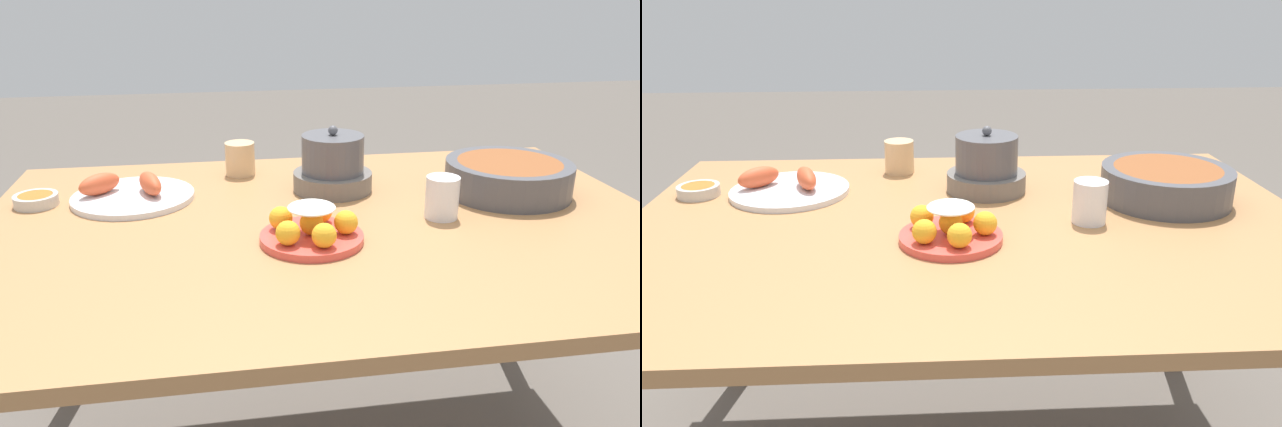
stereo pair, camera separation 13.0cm
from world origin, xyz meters
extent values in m
cylinder|color=#A87547|center=(-0.71, 0.48, 0.35)|extent=(0.06, 0.06, 0.69)
cylinder|color=#A87547|center=(0.71, 0.48, 0.35)|extent=(0.06, 0.06, 0.69)
cube|color=#A87547|center=(0.00, 0.00, 0.71)|extent=(1.52, 1.05, 0.03)
cylinder|color=#E04C42|center=(-0.05, -0.10, 0.73)|extent=(0.21, 0.21, 0.02)
sphere|color=#F4A823|center=(0.02, -0.11, 0.76)|extent=(0.05, 0.05, 0.05)
sphere|color=#F4A823|center=(-0.02, -0.04, 0.76)|extent=(0.05, 0.05, 0.05)
sphere|color=#F4A823|center=(-0.11, -0.07, 0.76)|extent=(0.05, 0.05, 0.05)
sphere|color=#F4A823|center=(-0.10, -0.15, 0.76)|extent=(0.05, 0.05, 0.05)
sphere|color=#F4A823|center=(-0.04, -0.17, 0.76)|extent=(0.05, 0.05, 0.05)
ellipsoid|color=white|center=(-0.05, -0.10, 0.79)|extent=(0.10, 0.10, 0.02)
sphere|color=#F4A823|center=(-0.05, -0.10, 0.76)|extent=(0.05, 0.05, 0.05)
cylinder|color=#4C4C51|center=(0.47, 0.12, 0.76)|extent=(0.31, 0.31, 0.08)
cylinder|color=brown|center=(0.47, 0.12, 0.80)|extent=(0.25, 0.25, 0.01)
cylinder|color=beige|center=(-0.66, 0.21, 0.73)|extent=(0.10, 0.10, 0.03)
cylinder|color=#B26623|center=(-0.66, 0.21, 0.75)|extent=(0.08, 0.08, 0.01)
cylinder|color=silver|center=(-0.44, 0.22, 0.73)|extent=(0.29, 0.29, 0.01)
ellipsoid|color=#D1512D|center=(-0.39, 0.22, 0.76)|extent=(0.08, 0.12, 0.05)
ellipsoid|color=#D1512D|center=(-0.51, 0.23, 0.76)|extent=(0.11, 0.11, 0.05)
cylinder|color=white|center=(0.25, -0.01, 0.77)|extent=(0.07, 0.07, 0.09)
cylinder|color=#DBB27F|center=(-0.17, 0.38, 0.77)|extent=(0.08, 0.08, 0.09)
cylinder|color=#66605B|center=(0.05, 0.21, 0.75)|extent=(0.20, 0.20, 0.05)
cylinder|color=#515156|center=(0.05, 0.21, 0.82)|extent=(0.15, 0.15, 0.09)
sphere|color=#515156|center=(0.05, 0.21, 0.87)|extent=(0.02, 0.02, 0.02)
camera|label=1|loc=(-0.22, -1.25, 1.22)|focal=35.00mm
camera|label=2|loc=(-0.09, -1.26, 1.22)|focal=35.00mm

